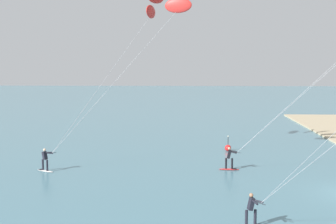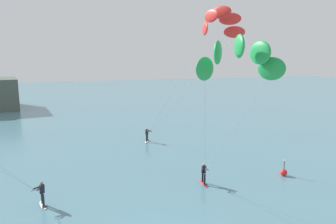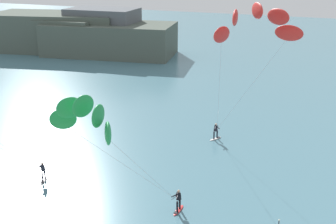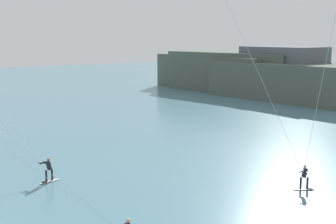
{
  "view_description": "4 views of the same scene",
  "coord_description": "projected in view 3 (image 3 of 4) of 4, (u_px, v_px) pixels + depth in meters",
  "views": [
    {
      "loc": [
        -26.52,
        10.34,
        7.89
      ],
      "look_at": [
        1.35,
        11.42,
        4.77
      ],
      "focal_mm": 48.47,
      "sensor_mm": 36.0,
      "label": 1
    },
    {
      "loc": [
        -3.83,
        -13.82,
        9.66
      ],
      "look_at": [
        4.88,
        12.19,
        4.87
      ],
      "focal_mm": 33.68,
      "sensor_mm": 36.0,
      "label": 2
    },
    {
      "loc": [
        15.02,
        -17.38,
        16.91
      ],
      "look_at": [
        3.64,
        11.3,
        5.74
      ],
      "focal_mm": 45.61,
      "sensor_mm": 36.0,
      "label": 3
    },
    {
      "loc": [
        22.13,
        -1.28,
        9.76
      ],
      "look_at": [
        -0.54,
        13.63,
        4.94
      ],
      "focal_mm": 45.55,
      "sensor_mm": 36.0,
      "label": 4
    }
  ],
  "objects": [
    {
      "name": "kitesurfer_nearshore",
      "position": [
        91.0,
        123.0,
        21.28
      ],
      "size": [
        4.52,
        9.76,
        10.71
      ],
      "color": "red",
      "rests_on": "ground"
    },
    {
      "name": "kitesurfer_mid_water",
      "position": [
        254.0,
        28.0,
        29.43
      ],
      "size": [
        8.38,
        11.31,
        14.12
      ],
      "color": "white",
      "rests_on": "ground"
    },
    {
      "name": "distant_headland",
      "position": [
        70.0,
        33.0,
        81.63
      ],
      "size": [
        40.68,
        16.15,
        8.15
      ],
      "color": "#565B60",
      "rests_on": "ground"
    }
  ]
}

